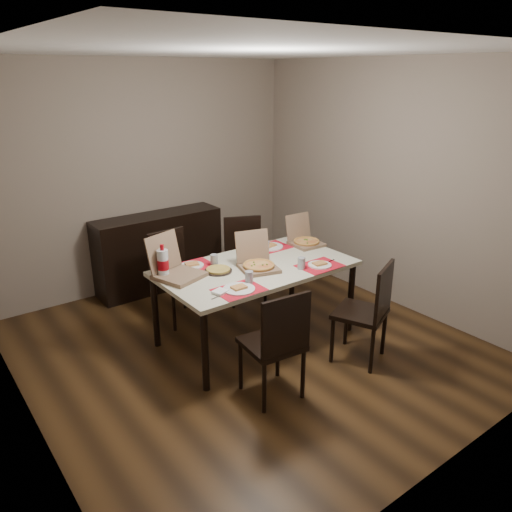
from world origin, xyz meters
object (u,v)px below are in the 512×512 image
dining_table (256,273)px  sideboard (159,251)px  chair_near_left (277,341)px  chair_far_right (245,255)px  chair_near_right (369,309)px  pizza_box_center (257,263)px  dip_bowl (258,255)px  soda_bottle (163,264)px  chair_far_left (174,272)px

dining_table → sideboard: bearing=95.8°
chair_near_left → chair_far_right: (0.92, 1.70, 0.00)m
chair_near_right → pizza_box_center: (-0.57, 0.86, 0.29)m
chair_near_left → chair_near_right: 0.99m
sideboard → dip_bowl: size_ratio=12.54×
dining_table → chair_near_right: chair_near_right is taller
chair_far_right → sideboard: bearing=126.8°
chair_far_right → pizza_box_center: size_ratio=2.16×
chair_near_left → soda_bottle: 1.25m
sideboard → chair_far_left: bearing=-106.2°
chair_far_right → pizza_box_center: (-0.50, -0.89, 0.29)m
chair_near_right → soda_bottle: bearing=138.7°
soda_bottle → sideboard: bearing=65.6°
chair_near_left → pizza_box_center: pizza_box_center is taller
dining_table → soda_bottle: 0.88m
dining_table → soda_bottle: size_ratio=5.92×
dip_bowl → chair_near_left: bearing=-120.5°
chair_near_right → chair_far_right: 1.75m
chair_far_left → chair_far_right: (0.87, -0.04, 0.00)m
chair_near_right → dip_bowl: chair_near_right is taller
dip_bowl → chair_far_right: bearing=65.1°
chair_near_left → chair_near_right: (0.99, -0.05, 0.00)m
sideboard → pizza_box_center: size_ratio=3.48×
sideboard → dip_bowl: sideboard is taller
chair_near_right → chair_far_left: same height
chair_near_left → dip_bowl: 1.24m
chair_near_left → pizza_box_center: 0.96m
chair_far_left → soda_bottle: bearing=-124.0°
pizza_box_center → chair_far_left: bearing=112.1°
dining_table → chair_near_right: 1.08m
chair_near_left → pizza_box_center: size_ratio=2.16×
chair_near_right → pizza_box_center: bearing=123.7°
chair_near_left → chair_far_left: (0.05, 1.73, 0.00)m
chair_near_right → dining_table: bearing=120.6°
dining_table → pizza_box_center: 0.14m
sideboard → dining_table: 1.71m
chair_near_left → chair_near_right: bearing=-2.9°
chair_near_left → chair_far_right: 1.93m
chair_far_left → chair_near_right: bearing=-62.1°
soda_bottle → dip_bowl: bearing=-5.0°
chair_far_left → chair_far_right: same height
dining_table → chair_near_left: 0.99m
chair_near_left → chair_far_left: size_ratio=1.00×
chair_far_left → dip_bowl: 0.93m
chair_near_left → pizza_box_center: (0.42, 0.81, 0.29)m
pizza_box_center → soda_bottle: pizza_box_center is taller
chair_near_left → dip_bowl: size_ratio=7.77×
chair_near_right → sideboard: bearing=105.3°
dip_bowl → soda_bottle: 0.99m
chair_far_right → dining_table: bearing=-119.3°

